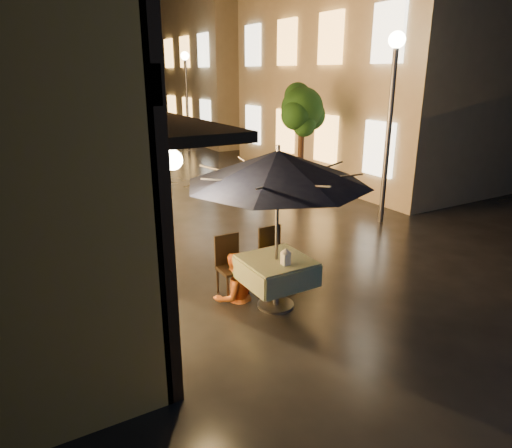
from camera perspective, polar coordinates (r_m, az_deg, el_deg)
ground at (r=8.01m, az=10.03°, el=-6.98°), size 90.00×90.00×0.00m
east_building_near at (r=17.13m, az=16.40°, el=17.81°), size 7.30×9.30×6.80m
east_building_far at (r=26.47m, az=-2.66°, el=19.03°), size 7.30×10.30×7.30m
street_tree at (r=12.33m, az=5.80°, el=13.82°), size 1.43×1.20×3.15m
streetlamp_near at (r=10.78m, az=16.62°, el=15.16°), size 0.36×0.36×4.23m
streetlamp_far at (r=20.96m, az=-8.73°, el=16.96°), size 0.36×0.36×4.23m
cafe_table at (r=6.84m, az=2.53°, el=-5.86°), size 0.99×0.99×0.78m
patio_umbrella at (r=6.36m, az=2.73°, el=7.06°), size 2.65×2.65×2.46m
cafe_chair_left at (r=7.27m, az=-3.28°, el=-4.79°), size 0.42×0.42×0.97m
cafe_chair_right at (r=7.63m, az=2.09°, el=-3.60°), size 0.42×0.42×0.97m
table_lantern at (r=6.53m, az=3.72°, el=-3.97°), size 0.16×0.16×0.25m
person_orange at (r=7.03m, az=-2.80°, el=-3.83°), size 0.75×0.60×1.48m
person_yellow at (r=7.39m, az=3.01°, el=-2.90°), size 0.94×0.55×1.43m
bicycle_0 at (r=10.06m, az=-15.35°, el=1.04°), size 2.02×1.40×1.01m
bicycle_1 at (r=10.88m, az=-15.28°, el=2.50°), size 1.82×1.13×1.06m
bicycle_2 at (r=11.23m, az=-18.25°, el=2.06°), size 1.60×0.71×0.82m
bicycle_3 at (r=11.86m, az=-19.76°, el=2.96°), size 1.54×0.59×0.90m
bicycle_4 at (r=13.88m, az=-20.79°, el=5.02°), size 1.85×1.22×0.92m
bicycle_5 at (r=14.87m, az=-20.88°, el=5.90°), size 1.63×0.82×0.94m
bicycle_6 at (r=15.46m, az=-21.85°, el=5.95°), size 1.59×0.79×0.80m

